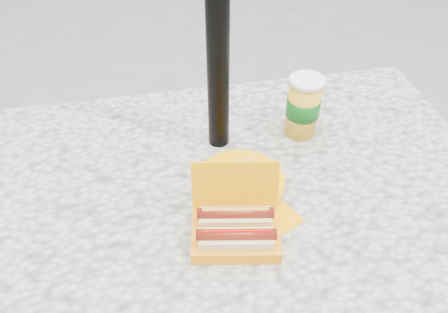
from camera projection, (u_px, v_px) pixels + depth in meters
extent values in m
cube|color=beige|center=(232.00, 195.00, 0.99)|extent=(1.20, 0.80, 0.05)
cylinder|color=black|center=(58.00, 227.00, 1.39)|extent=(0.07, 0.07, 0.70)
cylinder|color=black|center=(353.00, 184.00, 1.53)|extent=(0.07, 0.07, 0.70)
cylinder|color=black|center=(217.00, 5.00, 0.85)|extent=(0.05, 0.05, 2.20)
cube|color=#FFA200|center=(236.00, 236.00, 0.85)|extent=(0.19, 0.14, 0.03)
cube|color=#FFA200|center=(235.00, 186.00, 0.86)|extent=(0.17, 0.06, 0.11)
cube|color=#F5E493|center=(236.00, 241.00, 0.82)|extent=(0.15, 0.06, 0.04)
cylinder|color=maroon|center=(236.00, 235.00, 0.81)|extent=(0.15, 0.05, 0.02)
cylinder|color=#B00D00|center=(236.00, 231.00, 0.80)|extent=(0.13, 0.03, 0.01)
cube|color=#F5E493|center=(235.00, 220.00, 0.86)|extent=(0.15, 0.06, 0.04)
cylinder|color=maroon|center=(235.00, 213.00, 0.85)|extent=(0.15, 0.05, 0.02)
cylinder|color=gold|center=(236.00, 210.00, 0.84)|extent=(0.13, 0.03, 0.01)
cube|color=#FF9F00|center=(251.00, 214.00, 0.91)|extent=(0.21, 0.21, 0.00)
cylinder|color=#FFA200|center=(240.00, 182.00, 0.97)|extent=(0.19, 0.19, 0.01)
cylinder|color=#FFA200|center=(240.00, 180.00, 0.97)|extent=(0.20, 0.20, 0.01)
cube|color=gold|center=(234.00, 179.00, 0.95)|extent=(0.04, 0.04, 0.01)
cube|color=gold|center=(233.00, 171.00, 0.97)|extent=(0.04, 0.05, 0.01)
cube|color=gold|center=(231.00, 165.00, 0.98)|extent=(0.05, 0.01, 0.01)
cube|color=gold|center=(225.00, 178.00, 0.95)|extent=(0.02, 0.05, 0.01)
cube|color=gold|center=(227.00, 169.00, 0.96)|extent=(0.05, 0.02, 0.01)
cube|color=gold|center=(241.00, 179.00, 0.96)|extent=(0.02, 0.05, 0.01)
cube|color=gold|center=(255.00, 173.00, 0.96)|extent=(0.05, 0.01, 0.01)
cube|color=gold|center=(221.00, 173.00, 0.96)|extent=(0.05, 0.03, 0.01)
cube|color=gold|center=(235.00, 178.00, 0.96)|extent=(0.04, 0.05, 0.01)
cube|color=gold|center=(228.00, 172.00, 0.97)|extent=(0.05, 0.02, 0.01)
cube|color=gold|center=(242.00, 178.00, 0.95)|extent=(0.05, 0.02, 0.01)
cube|color=gold|center=(240.00, 167.00, 0.98)|extent=(0.04, 0.04, 0.01)
cube|color=gold|center=(244.00, 164.00, 0.99)|extent=(0.05, 0.03, 0.01)
cube|color=gold|center=(242.00, 168.00, 0.98)|extent=(0.02, 0.05, 0.01)
cube|color=gold|center=(257.00, 176.00, 0.95)|extent=(0.04, 0.04, 0.01)
cube|color=gold|center=(262.00, 174.00, 0.96)|extent=(0.05, 0.03, 0.01)
cube|color=gold|center=(227.00, 178.00, 0.96)|extent=(0.02, 0.05, 0.01)
cube|color=gold|center=(237.00, 184.00, 0.93)|extent=(0.02, 0.05, 0.01)
cube|color=gold|center=(257.00, 185.00, 0.94)|extent=(0.02, 0.05, 0.01)
ellipsoid|color=#B00D00|center=(218.00, 173.00, 0.98)|extent=(0.04, 0.04, 0.01)
cube|color=#AB0816|center=(242.00, 172.00, 0.97)|extent=(0.05, 0.07, 0.00)
cylinder|color=gold|center=(303.00, 108.00, 1.06)|extent=(0.08, 0.08, 0.15)
cylinder|color=#0A4E12|center=(303.00, 107.00, 1.06)|extent=(0.08, 0.08, 0.05)
cylinder|color=white|center=(307.00, 81.00, 1.01)|extent=(0.08, 0.08, 0.01)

